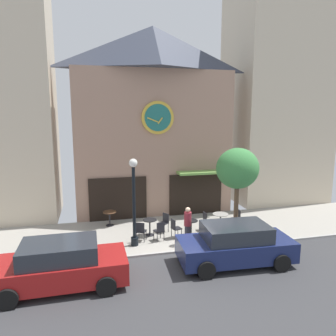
% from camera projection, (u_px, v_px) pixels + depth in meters
% --- Properties ---
extents(ground_plane, '(27.91, 10.98, 0.13)m').
position_uv_depth(ground_plane, '(194.00, 260.00, 12.43)').
color(ground_plane, '#9E998E').
extents(clock_building, '(8.71, 3.47, 10.29)m').
position_uv_depth(clock_building, '(154.00, 119.00, 17.75)').
color(clock_building, '#9E7A66').
rests_on(clock_building, ground_plane).
extents(neighbor_building_right, '(5.89, 4.69, 14.90)m').
position_uv_depth(neighbor_building_right, '(276.00, 85.00, 20.51)').
color(neighbor_building_right, beige).
rests_on(neighbor_building_right, ground_plane).
extents(street_lamp, '(0.36, 0.36, 3.80)m').
position_uv_depth(street_lamp, '(134.00, 202.00, 13.40)').
color(street_lamp, black).
rests_on(street_lamp, ground_plane).
extents(street_tree, '(1.86, 1.68, 4.20)m').
position_uv_depth(street_tree, '(238.00, 169.00, 13.61)').
color(street_tree, brown).
rests_on(street_tree, ground_plane).
extents(cafe_table_rightmost, '(0.68, 0.68, 0.74)m').
position_uv_depth(cafe_table_rightmost, '(110.00, 216.00, 16.04)').
color(cafe_table_rightmost, black).
rests_on(cafe_table_rightmost, ground_plane).
extents(cafe_table_leftmost, '(0.65, 0.65, 0.77)m').
position_uv_depth(cafe_table_leftmost, '(150.00, 225.00, 14.77)').
color(cafe_table_leftmost, black).
rests_on(cafe_table_leftmost, ground_plane).
extents(cafe_table_near_curb, '(0.62, 0.62, 0.75)m').
position_uv_depth(cafe_table_near_curb, '(191.00, 226.00, 14.72)').
color(cafe_table_near_curb, black).
rests_on(cafe_table_near_curb, ground_plane).
extents(cafe_table_center_right, '(0.78, 0.78, 0.72)m').
position_uv_depth(cafe_table_center_right, '(220.00, 217.00, 15.74)').
color(cafe_table_center_right, black).
rests_on(cafe_table_center_right, ground_plane).
extents(cafe_chair_left_end, '(0.56, 0.56, 0.90)m').
position_uv_depth(cafe_chair_left_end, '(164.00, 221.00, 15.21)').
color(cafe_chair_left_end, black).
rests_on(cafe_chair_left_end, ground_plane).
extents(cafe_chair_curbside, '(0.42, 0.42, 0.90)m').
position_uv_depth(cafe_chair_curbside, '(207.00, 220.00, 15.44)').
color(cafe_chair_curbside, black).
rests_on(cafe_chair_curbside, ground_plane).
extents(cafe_chair_near_lamp, '(0.49, 0.49, 0.90)m').
position_uv_depth(cafe_chair_near_lamp, '(160.00, 230.00, 14.09)').
color(cafe_chair_near_lamp, black).
rests_on(cafe_chair_near_lamp, ground_plane).
extents(cafe_chair_under_awning, '(0.53, 0.53, 0.90)m').
position_uv_depth(cafe_chair_under_awning, '(141.00, 230.00, 14.05)').
color(cafe_chair_under_awning, black).
rests_on(cafe_chair_under_awning, ground_plane).
extents(cafe_chair_by_entrance, '(0.48, 0.48, 0.90)m').
position_uv_depth(cafe_chair_by_entrance, '(237.00, 217.00, 15.77)').
color(cafe_chair_by_entrance, black).
rests_on(cafe_chair_by_entrance, ground_plane).
extents(cafe_chair_right_end, '(0.49, 0.49, 0.90)m').
position_uv_depth(cafe_chair_right_end, '(175.00, 227.00, 14.44)').
color(cafe_chair_right_end, black).
rests_on(cafe_chair_right_end, ground_plane).
extents(pedestrian_maroon, '(0.38, 0.38, 1.67)m').
position_uv_depth(pedestrian_maroon, '(188.00, 225.00, 13.71)').
color(pedestrian_maroon, '#2D2D38').
rests_on(pedestrian_maroon, ground_plane).
extents(parked_car_red, '(4.32, 2.05, 1.55)m').
position_uv_depth(parked_car_red, '(60.00, 265.00, 10.32)').
color(parked_car_red, maroon).
rests_on(parked_car_red, ground_plane).
extents(parked_car_navy, '(4.38, 2.19, 1.55)m').
position_uv_depth(parked_car_navy, '(235.00, 244.00, 11.95)').
color(parked_car_navy, navy).
rests_on(parked_car_navy, ground_plane).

